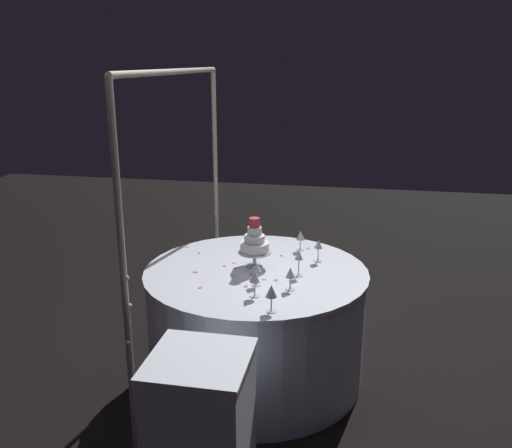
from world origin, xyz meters
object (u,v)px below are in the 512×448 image
Objects in this scene: decorative_arch at (179,185)px; main_table at (256,323)px; tiered_cake at (255,243)px; side_table at (201,432)px; wine_glass_1 at (290,274)px; wine_glass_6 at (300,236)px; wine_glass_5 at (299,258)px; wine_glass_0 at (318,246)px; wine_glass_3 at (271,292)px; wine_glass_4 at (255,277)px; wine_glass_2 at (257,268)px.

decorative_arch is 1.39× the size of main_table.
decorative_arch is 0.62m from tiered_cake.
side_table is 5.65× the size of wine_glass_1.
wine_glass_5 is at bearing -174.79° from wine_glass_6.
wine_glass_0 reaches higher than wine_glass_1.
wine_glass_3 is at bearing 168.63° from wine_glass_1.
wine_glass_3 is 0.22m from wine_glass_4.
wine_glass_6 is at bearing -59.59° from decorative_arch.
decorative_arch reaches higher than wine_glass_6.
wine_glass_1 is 0.91× the size of wine_glass_3.
wine_glass_5 is at bearing -6.05° from wine_glass_1.
wine_glass_0 is 0.72m from wine_glass_4.
wine_glass_2 is (-0.25, -0.56, -0.44)m from decorative_arch.
decorative_arch is at bearing 86.49° from wine_glass_5.
decorative_arch is at bearing 96.69° from tiered_cake.
decorative_arch is at bearing 89.87° from main_table.
wine_glass_6 reaches higher than side_table.
decorative_arch reaches higher than main_table.
side_table is 1.55m from wine_glass_0.
wine_glass_4 is at bearing 149.47° from wine_glass_5.
wine_glass_1 is 0.21m from wine_glass_2.
decorative_arch is 14.02× the size of wine_glass_6.
tiered_cake is at bearing 19.94° from main_table.
wine_glass_1 is 0.23m from wine_glass_4.
side_table is 0.91m from wine_glass_4.
wine_glass_4 is at bearing 35.48° from wine_glass_3.
wine_glass_0 is (0.18, -0.41, -0.05)m from tiered_cake.
main_table is 8.95× the size of wine_glass_4.
side_table is at bearing 179.09° from tiered_cake.
side_table is 1.06m from wine_glass_1.
wine_glass_0 is at bearing -16.97° from side_table.
wine_glass_2 is at bearing -166.74° from tiered_cake.
decorative_arch is 1.02m from wine_glass_0.
wine_glass_4 is at bearing -172.71° from wine_glass_2.
wine_glass_6 is (0.44, -0.24, 0.50)m from main_table.
side_table is 5.11× the size of wine_glass_3.
main_table is 9.58× the size of wine_glass_0.
main_table is at bearing -160.06° from tiered_cake.
wine_glass_4 is (-0.16, -0.02, 0.01)m from wine_glass_2.
wine_glass_2 is (0.92, -0.09, 0.49)m from side_table.
tiered_cake reaches higher than wine_glass_2.
tiered_cake reaches higher than side_table.
wine_glass_6 is at bearing -11.28° from wine_glass_4.
wine_glass_1 is at bearing 166.26° from wine_glass_0.
wine_glass_0 is at bearing -66.48° from tiered_cake.
decorative_arch reaches higher than wine_glass_3.
wine_glass_3 is (0.58, -0.24, 0.49)m from side_table.
wine_glass_6 is at bearing 1.62° from wine_glass_1.
wine_glass_5 is (0.36, -0.21, 0.00)m from wine_glass_4.
side_table is at bearing -158.19° from decorative_arch.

